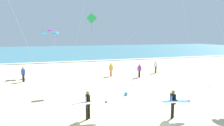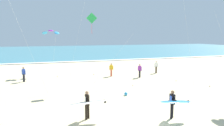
# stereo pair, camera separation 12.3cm
# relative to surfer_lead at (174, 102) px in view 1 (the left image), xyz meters

# --- Properties ---
(ground_plane) EXTENTS (160.00, 160.00, 0.00)m
(ground_plane) POSITION_rel_surfer_lead_xyz_m (-2.05, -0.06, -1.04)
(ground_plane) COLOR beige
(ocean_water) EXTENTS (160.00, 60.00, 0.08)m
(ocean_water) POSITION_rel_surfer_lead_xyz_m (-2.05, 59.46, -1.00)
(ocean_water) COLOR teal
(ocean_water) RESTS_ON ground
(shoreline_foam) EXTENTS (160.00, 1.36, 0.01)m
(shoreline_foam) POSITION_rel_surfer_lead_xyz_m (-2.05, 29.76, -0.96)
(shoreline_foam) COLOR white
(shoreline_foam) RESTS_ON ocean_water
(surfer_lead) EXTENTS (2.03, 0.93, 1.71)m
(surfer_lead) POSITION_rel_surfer_lead_xyz_m (0.00, 0.00, 0.00)
(surfer_lead) COLOR black
(surfer_lead) RESTS_ON ground
(surfer_trailing) EXTENTS (2.38, 0.93, 1.71)m
(surfer_trailing) POSITION_rel_surfer_lead_xyz_m (-4.81, 1.44, 0.00)
(surfer_trailing) COLOR black
(surfer_trailing) RESTS_ON ground
(kite_arc_violet_far) EXTENTS (2.26, 3.07, 5.58)m
(kite_arc_violet_far) POSITION_rel_surfer_lead_xyz_m (-5.88, 18.08, 4.24)
(kite_arc_violet_far) COLOR #2D99DB
(kite_arc_violet_far) RESTS_ON ground
(kite_diamond_emerald_low) EXTENTS (4.23, 1.50, 7.03)m
(kite_diamond_emerald_low) POSITION_rel_surfer_lead_xyz_m (-2.41, 9.75, 5.16)
(kite_diamond_emerald_low) COLOR green
(kite_diamond_emerald_low) RESTS_ON ground
(bystander_blue_top) EXTENTS (0.41, 0.34, 1.59)m
(bystander_blue_top) POSITION_rel_surfer_lead_xyz_m (-9.03, 14.01, -0.23)
(bystander_blue_top) COLOR black
(bystander_blue_top) RESTS_ON ground
(bystander_purple_top) EXTENTS (0.34, 0.41, 1.59)m
(bystander_purple_top) POSITION_rel_surfer_lead_xyz_m (3.69, 12.28, -0.23)
(bystander_purple_top) COLOR black
(bystander_purple_top) RESTS_ON ground
(bystander_yellow_top) EXTENTS (0.41, 0.34, 1.59)m
(bystander_yellow_top) POSITION_rel_surfer_lead_xyz_m (0.76, 14.01, -0.23)
(bystander_yellow_top) COLOR #D8593F
(bystander_yellow_top) RESTS_ON ground
(bystander_white_top) EXTENTS (0.48, 0.27, 1.59)m
(bystander_white_top) POSITION_rel_surfer_lead_xyz_m (7.04, 14.32, -0.23)
(bystander_white_top) COLOR #4C3D2D
(bystander_white_top) RESTS_ON ground
(beach_ball) EXTENTS (0.28, 0.28, 0.28)m
(beach_ball) POSITION_rel_surfer_lead_xyz_m (-0.74, 5.62, -0.90)
(beach_ball) COLOR #2D99DB
(beach_ball) RESTS_ON ground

